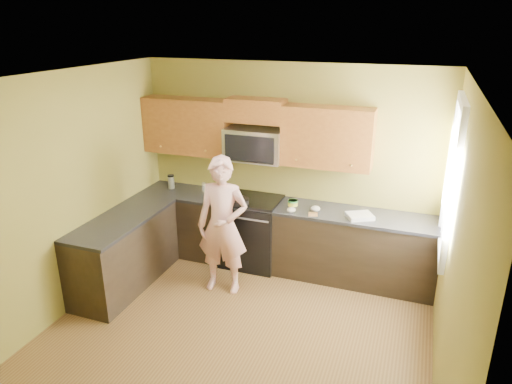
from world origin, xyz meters
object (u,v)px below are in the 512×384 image
at_px(microwave, 255,160).
at_px(travel_mug, 172,188).
at_px(stove, 252,231).
at_px(woman, 223,226).
at_px(butter_tub, 293,205).
at_px(frying_pan, 238,203).

bearing_deg(microwave, travel_mug, -177.58).
distance_m(stove, woman, 0.84).
height_order(microwave, travel_mug, microwave).
distance_m(woman, butter_tub, 1.01).
distance_m(stove, butter_tub, 0.72).
relative_size(microwave, frying_pan, 1.51).
xyz_separation_m(stove, travel_mug, (-1.25, 0.07, 0.44)).
xyz_separation_m(microwave, frying_pan, (-0.11, -0.34, -0.50)).
distance_m(frying_pan, butter_tub, 0.71).
xyz_separation_m(stove, woman, (-0.09, -0.74, 0.38)).
distance_m(microwave, travel_mug, 1.36).
distance_m(stove, frying_pan, 0.53).
bearing_deg(woman, frying_pan, 85.79).
height_order(stove, frying_pan, frying_pan).
height_order(butter_tub, travel_mug, travel_mug).
xyz_separation_m(woman, frying_pan, (-0.01, 0.53, 0.09)).
bearing_deg(woman, butter_tub, 43.74).
relative_size(stove, woman, 0.55).
relative_size(stove, butter_tub, 7.33).
relative_size(frying_pan, travel_mug, 2.54).
relative_size(stove, frying_pan, 1.88).
height_order(woman, travel_mug, woman).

